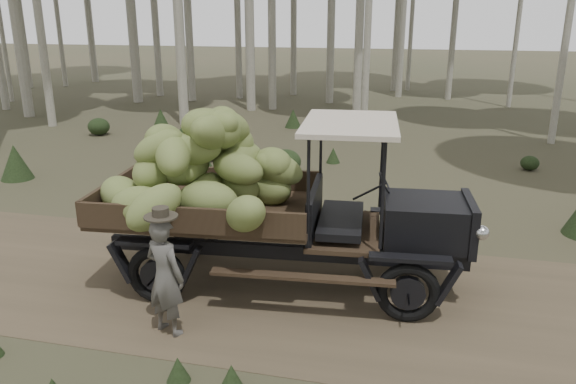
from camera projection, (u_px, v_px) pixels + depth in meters
name	position (u px, v px, depth m)	size (l,w,h in m)	color
ground	(175.00, 279.00, 8.63)	(120.00, 120.00, 0.00)	#473D2B
dirt_track	(175.00, 279.00, 8.63)	(70.00, 4.00, 0.01)	brown
banana_truck	(237.00, 181.00, 8.06)	(5.63, 2.83, 2.73)	black
farmer	(165.00, 275.00, 6.96)	(0.66, 0.54, 1.69)	#524F4B
undergrowth	(197.00, 217.00, 9.73)	(24.19, 24.47, 1.39)	#233319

